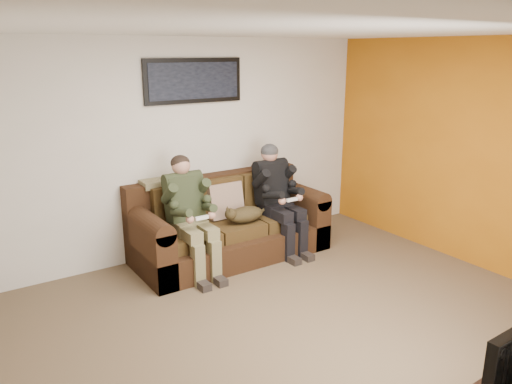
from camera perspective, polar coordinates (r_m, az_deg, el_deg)
floor at (r=4.81m, az=5.78°, el=-14.72°), size 5.00×5.00×0.00m
ceiling at (r=4.15m, az=6.83°, el=17.93°), size 5.00×5.00×0.00m
wall_back at (r=6.15m, az=-7.28°, el=5.05°), size 5.00×0.00×5.00m
wall_right at (r=6.17m, az=24.47°, el=3.78°), size 0.00×4.50×4.50m
accent_wall_right at (r=6.16m, az=24.42°, el=3.77°), size 0.00×4.50×4.50m
sofa at (r=6.15m, az=-3.28°, el=-3.93°), size 2.34×1.01×0.96m
throw_pillow at (r=6.09m, az=-3.53°, el=-0.98°), size 0.45×0.21×0.44m
throw_blanket at (r=5.92m, az=-10.75°, el=1.07°), size 0.48×0.23×0.09m
person_left at (r=5.59m, az=-7.66°, el=-1.88°), size 0.51×0.87×1.32m
person_right at (r=6.19m, az=2.41°, el=0.04°), size 0.51×0.86×1.33m
cat at (r=5.92m, az=-1.38°, el=-2.57°), size 0.66×0.26×0.24m
framed_poster at (r=6.04m, az=-7.10°, el=12.51°), size 1.25×0.05×0.52m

